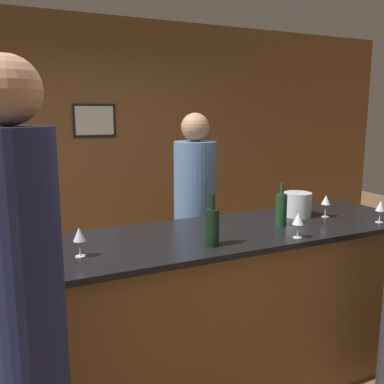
{
  "coord_description": "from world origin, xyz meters",
  "views": [
    {
      "loc": [
        -0.89,
        -2.27,
        1.84
      ],
      "look_at": [
        0.25,
        0.1,
        1.35
      ],
      "focal_mm": 40.0,
      "sensor_mm": 36.0,
      "label": 1
    }
  ],
  "objects": [
    {
      "name": "wine_glass_0",
      "position": [
        1.26,
        0.01,
        1.22
      ],
      "size": [
        0.07,
        0.07,
        0.16
      ],
      "color": "silver",
      "rests_on": "bar_counter"
    },
    {
      "name": "wine_glass_5",
      "position": [
        -0.5,
        -0.1,
        1.21
      ],
      "size": [
        0.06,
        0.06,
        0.16
      ],
      "color": "silver",
      "rests_on": "bar_counter"
    },
    {
      "name": "wine_bottle_1",
      "position": [
        0.83,
        -0.04,
        1.21
      ],
      "size": [
        0.07,
        0.07,
        0.28
      ],
      "color": "#19381E",
      "rests_on": "bar_counter"
    },
    {
      "name": "bar_counter",
      "position": [
        0.0,
        0.0,
        0.55
      ],
      "size": [
        3.64,
        0.81,
        1.1
      ],
      "color": "brown",
      "rests_on": "ground_plane"
    },
    {
      "name": "ice_bucket",
      "position": [
        1.1,
        0.12,
        1.18
      ],
      "size": [
        0.2,
        0.2,
        0.17
      ],
      "color": "silver",
      "rests_on": "bar_counter"
    },
    {
      "name": "wine_glass_4",
      "position": [
        1.49,
        -0.27,
        1.21
      ],
      "size": [
        0.06,
        0.06,
        0.15
      ],
      "color": "silver",
      "rests_on": "bar_counter"
    },
    {
      "name": "guest_1",
      "position": [
        -0.82,
        -0.76,
        0.97
      ],
      "size": [
        0.29,
        0.29,
        2.02
      ],
      "color": "#1E234C",
      "rests_on": "ground_plane"
    },
    {
      "name": "wine_glass_3",
      "position": [
        0.75,
        -0.32,
        1.21
      ],
      "size": [
        0.07,
        0.07,
        0.16
      ],
      "color": "silver",
      "rests_on": "bar_counter"
    },
    {
      "name": "bartender",
      "position": [
        0.62,
        0.81,
        0.86
      ],
      "size": [
        0.35,
        0.35,
        1.83
      ],
      "rotation": [
        0.0,
        0.0,
        3.14
      ],
      "color": "#4C6B93",
      "rests_on": "ground_plane"
    },
    {
      "name": "wine_bottle_0",
      "position": [
        0.21,
        -0.23,
        1.21
      ],
      "size": [
        0.08,
        0.08,
        0.3
      ],
      "color": "black",
      "rests_on": "bar_counter"
    },
    {
      "name": "back_wall",
      "position": [
        0.0,
        2.22,
        1.4
      ],
      "size": [
        8.0,
        0.08,
        2.8
      ],
      "color": "brown",
      "rests_on": "ground_plane"
    }
  ]
}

